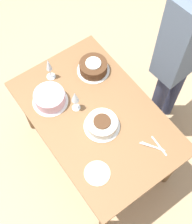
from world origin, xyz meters
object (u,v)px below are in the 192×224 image
wine_glass_far (75,98)px  person_cutting (184,48)px  cake_front_chocolate (93,67)px  cake_center_white (102,124)px  wine_glass_near (49,66)px  cake_back_decorated (50,98)px

wine_glass_far → person_cutting: 0.84m
cake_front_chocolate → person_cutting: bearing=-128.8°
cake_center_white → wine_glass_far: 0.27m
cake_center_white → wine_glass_near: wine_glass_near is taller
wine_glass_far → cake_front_chocolate: bearing=-56.3°
wine_glass_near → wine_glass_far: bearing=-179.3°
cake_front_chocolate → wine_glass_far: wine_glass_far is taller
cake_center_white → wine_glass_near: 0.59m
cake_back_decorated → person_cutting: 1.03m
cake_center_white → cake_front_chocolate: cake_front_chocolate is taller
cake_back_decorated → person_cutting: (-0.36, -0.92, 0.27)m
person_cutting → wine_glass_near: bearing=-39.1°
cake_front_chocolate → wine_glass_near: size_ratio=1.18×
wine_glass_far → wine_glass_near: bearing=0.7°
cake_front_chocolate → cake_center_white: bearing=151.5°
cake_back_decorated → person_cutting: bearing=-111.2°
person_cutting → cake_center_white: bearing=-2.4°
cake_front_chocolate → person_cutting: (-0.40, -0.50, 0.27)m
cake_center_white → wine_glass_near: bearing=6.8°
cake_center_white → person_cutting: (0.03, -0.73, 0.28)m
cake_front_chocolate → wine_glass_near: wine_glass_near is taller
wine_glass_near → wine_glass_far: wine_glass_near is taller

